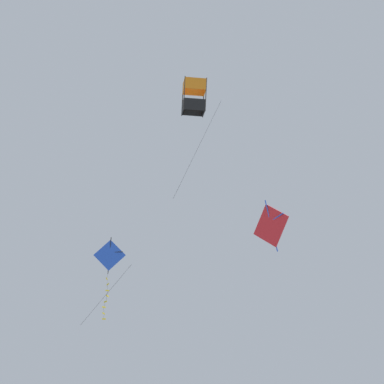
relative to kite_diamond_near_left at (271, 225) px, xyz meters
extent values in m
cube|color=red|center=(0.00, 0.00, -0.01)|extent=(1.53, 1.91, 2.33)
cylinder|color=blue|center=(0.02, 0.03, 0.01)|extent=(0.66, 0.84, 2.61)
cylinder|color=blue|center=(-0.02, -0.03, 0.20)|extent=(1.08, 1.67, 0.06)
cube|color=orange|center=(-4.18, -3.22, 6.10)|extent=(1.11, 0.33, 0.54)
cube|color=orange|center=(-4.14, -4.21, 5.63)|extent=(1.11, 0.33, 0.54)
cube|color=orange|center=(-4.70, -3.74, 5.87)|extent=(0.09, 1.24, 1.00)
cube|color=orange|center=(-3.61, -3.69, 5.87)|extent=(0.09, 1.24, 1.00)
cube|color=black|center=(-4.19, -2.75, 5.12)|extent=(1.11, 0.33, 0.54)
cube|color=black|center=(-4.16, -3.73, 4.64)|extent=(1.11, 0.33, 0.54)
cube|color=black|center=(-4.72, -3.26, 4.88)|extent=(0.09, 1.24, 1.00)
cube|color=black|center=(-3.63, -3.22, 4.88)|extent=(0.09, 1.24, 1.00)
cylinder|color=#332D28|center=(-4.73, -3.01, 5.61)|extent=(0.08, 0.81, 1.61)
cylinder|color=#332D28|center=(-3.64, -2.96, 5.61)|extent=(0.08, 0.81, 1.61)
cylinder|color=#332D28|center=(-4.69, -3.99, 5.13)|extent=(0.08, 0.81, 1.61)
cylinder|color=#332D28|center=(-3.60, -3.95, 5.13)|extent=(0.08, 0.81, 1.61)
cylinder|color=#47474C|center=(-4.01, -4.26, 1.45)|extent=(2.32, 0.35, 6.35)
cube|color=blue|center=(-8.10, 0.90, -1.56)|extent=(1.62, 0.35, 1.60)
cylinder|color=black|center=(-8.10, 0.93, -1.55)|extent=(0.09, 0.55, 1.82)
cylinder|color=black|center=(-8.10, 0.89, -1.41)|extent=(1.30, 0.27, 0.04)
cylinder|color=#47474C|center=(-8.14, 1.15, -2.61)|extent=(0.03, 0.05, 0.31)
cube|color=yellow|center=(-8.16, 1.14, -2.77)|extent=(0.07, 0.17, 0.06)
cylinder|color=#47474C|center=(-8.12, 1.13, -2.92)|extent=(0.02, 0.09, 0.31)
cube|color=yellow|center=(-8.09, 1.12, -3.08)|extent=(0.11, 0.15, 0.06)
cylinder|color=#47474C|center=(-8.09, 1.16, -3.23)|extent=(0.08, 0.02, 0.31)
cube|color=yellow|center=(-8.10, 1.20, -3.38)|extent=(0.17, 0.04, 0.06)
cylinder|color=#47474C|center=(-8.08, 1.18, -3.54)|extent=(0.05, 0.04, 0.31)
cube|color=yellow|center=(-8.07, 1.16, -3.69)|extent=(0.13, 0.14, 0.06)
cylinder|color=#47474C|center=(-8.10, 1.17, -3.85)|extent=(0.02, 0.08, 0.31)
cube|color=yellow|center=(-8.13, 1.17, -4.00)|extent=(0.15, 0.12, 0.06)
cylinder|color=#47474C|center=(-8.16, 1.15, -4.15)|extent=(0.05, 0.06, 0.31)
cube|color=yellow|center=(-8.19, 1.14, -4.31)|extent=(0.17, 0.06, 0.06)
cylinder|color=#47474C|center=(-8.18, 1.16, -4.46)|extent=(0.06, 0.02, 0.31)
cube|color=yellow|center=(-8.18, 1.19, -4.62)|extent=(0.11, 0.15, 0.06)
cylinder|color=#47474C|center=(-8.16, 1.16, -4.77)|extent=(0.06, 0.05, 0.31)
cube|color=yellow|center=(-8.14, 1.14, -4.93)|extent=(0.17, 0.03, 0.06)
cylinder|color=#47474C|center=(-8.03, 0.09, -4.14)|extent=(2.15, 0.21, 3.36)
camera|label=1|loc=(-6.03, -29.09, -19.23)|focal=64.63mm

